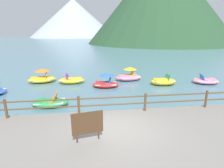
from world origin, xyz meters
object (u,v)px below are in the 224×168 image
at_px(pedal_boat_1, 206,81).
at_px(pedal_boat_3, 72,80).
at_px(pedal_boat_4, 50,102).
at_px(pedal_boat_5, 42,78).
at_px(pedal_boat_0, 106,83).
at_px(pedal_boat_6, 163,81).
at_px(sign_board, 88,123).
at_px(pedal_boat_7, 129,76).

relative_size(pedal_boat_1, pedal_boat_3, 1.05).
bearing_deg(pedal_boat_4, pedal_boat_5, 107.17).
xyz_separation_m(pedal_boat_0, pedal_boat_3, (-2.86, 1.53, -0.11)).
bearing_deg(pedal_boat_4, pedal_boat_3, 80.09).
height_order(pedal_boat_1, pedal_boat_3, pedal_boat_3).
bearing_deg(pedal_boat_1, pedal_boat_6, 178.92).
bearing_deg(pedal_boat_5, pedal_boat_1, -8.73).
height_order(sign_board, pedal_boat_7, sign_board).
xyz_separation_m(pedal_boat_4, pedal_boat_5, (-1.75, 5.65, 0.17)).
height_order(pedal_boat_5, pedal_boat_7, pedal_boat_7).
bearing_deg(sign_board, pedal_boat_5, 111.69).
relative_size(pedal_boat_3, pedal_boat_4, 1.05).
height_order(sign_board, pedal_boat_1, sign_board).
height_order(pedal_boat_0, pedal_boat_6, pedal_boat_0).
relative_size(sign_board, pedal_boat_1, 0.49).
xyz_separation_m(pedal_boat_1, pedal_boat_6, (-3.85, 0.07, 0.07)).
height_order(pedal_boat_3, pedal_boat_5, pedal_boat_5).
bearing_deg(pedal_boat_6, pedal_boat_5, 168.50).
xyz_separation_m(pedal_boat_3, pedal_boat_5, (-2.62, 0.62, 0.14)).
height_order(pedal_boat_1, pedal_boat_7, pedal_boat_7).
bearing_deg(pedal_boat_0, pedal_boat_1, -0.23).
distance_m(pedal_boat_1, pedal_boat_5, 14.40).
bearing_deg(pedal_boat_6, pedal_boat_1, -1.08).
xyz_separation_m(pedal_boat_1, pedal_boat_4, (-12.49, -3.47, 0.01)).
bearing_deg(pedal_boat_5, pedal_boat_6, -11.50).
relative_size(pedal_boat_0, pedal_boat_7, 0.89).
xyz_separation_m(sign_board, pedal_boat_7, (3.73, 9.89, -0.71)).
bearing_deg(sign_board, pedal_boat_0, 79.93).
relative_size(pedal_boat_0, pedal_boat_4, 1.01).
bearing_deg(pedal_boat_3, pedal_boat_4, -99.91).
bearing_deg(pedal_boat_4, sign_board, -63.06).
bearing_deg(pedal_boat_6, pedal_boat_0, -179.56).
relative_size(pedal_boat_0, pedal_boat_3, 0.97).
relative_size(pedal_boat_1, pedal_boat_7, 0.96).
distance_m(pedal_boat_0, pedal_boat_7, 2.95).
bearing_deg(pedal_boat_7, pedal_boat_0, -141.21).
distance_m(pedal_boat_0, pedal_boat_1, 8.75).
height_order(pedal_boat_0, pedal_boat_1, pedal_boat_0).
bearing_deg(sign_board, pedal_boat_1, 38.20).
xyz_separation_m(pedal_boat_5, pedal_boat_6, (10.38, -2.11, -0.11)).
distance_m(pedal_boat_1, pedal_boat_7, 6.72).
bearing_deg(pedal_boat_7, pedal_boat_1, -16.30).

